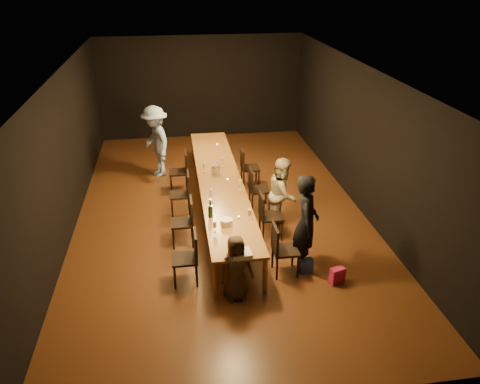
{
  "coord_description": "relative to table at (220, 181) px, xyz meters",
  "views": [
    {
      "loc": [
        -0.89,
        -8.88,
        4.81
      ],
      "look_at": [
        0.25,
        -1.17,
        1.0
      ],
      "focal_mm": 35.0,
      "sensor_mm": 36.0,
      "label": 1
    }
  ],
  "objects": [
    {
      "name": "chair_right_0",
      "position": [
        0.85,
        -2.4,
        -0.24
      ],
      "size": [
        0.42,
        0.42,
        0.93
      ],
      "primitive_type": null,
      "rotation": [
        0.0,
        0.0,
        -1.57
      ],
      "color": "black",
      "rests_on": "ground"
    },
    {
      "name": "ice_bucket",
      "position": [
        -0.05,
        0.3,
        0.15
      ],
      "size": [
        0.23,
        0.23,
        0.2
      ],
      "primitive_type": "cylinder",
      "rotation": [
        0.0,
        0.0,
        -0.28
      ],
      "color": "#BABBBF",
      "rests_on": "table"
    },
    {
      "name": "chair_left_2",
      "position": [
        -0.85,
        0.0,
        -0.24
      ],
      "size": [
        0.42,
        0.42,
        0.93
      ],
      "primitive_type": null,
      "rotation": [
        0.0,
        0.0,
        1.57
      ],
      "color": "black",
      "rests_on": "ground"
    },
    {
      "name": "wineglass_5",
      "position": [
        0.12,
        0.7,
        0.15
      ],
      "size": [
        0.06,
        0.06,
        0.21
      ],
      "primitive_type": null,
      "color": "silver",
      "rests_on": "table"
    },
    {
      "name": "table",
      "position": [
        0.0,
        0.0,
        0.0
      ],
      "size": [
        0.9,
        6.0,
        0.75
      ],
      "color": "olive",
      "rests_on": "ground"
    },
    {
      "name": "champagne_bottle",
      "position": [
        -0.34,
        -1.59,
        0.22
      ],
      "size": [
        0.1,
        0.1,
        0.35
      ],
      "primitive_type": null,
      "rotation": [
        0.0,
        0.0,
        0.18
      ],
      "color": "black",
      "rests_on": "table"
    },
    {
      "name": "chair_left_3",
      "position": [
        -0.85,
        1.2,
        -0.24
      ],
      "size": [
        0.42,
        0.42,
        0.93
      ],
      "primitive_type": null,
      "rotation": [
        0.0,
        0.0,
        1.57
      ],
      "color": "black",
      "rests_on": "ground"
    },
    {
      "name": "plate_stack",
      "position": [
        -0.09,
        -1.93,
        0.11
      ],
      "size": [
        0.27,
        0.27,
        0.12
      ],
      "primitive_type": "cylinder",
      "rotation": [
        0.0,
        0.0,
        -0.35
      ],
      "color": "white",
      "rests_on": "table"
    },
    {
      "name": "gift_bag_blue",
      "position": [
        1.22,
        -2.45,
        -0.57
      ],
      "size": [
        0.22,
        0.16,
        0.26
      ],
      "primitive_type": "cube",
      "rotation": [
        0.0,
        0.0,
        0.12
      ],
      "color": "#2646A8",
      "rests_on": "ground"
    },
    {
      "name": "tealight_near",
      "position": [
        0.15,
        -1.71,
        0.06
      ],
      "size": [
        0.05,
        0.05,
        0.03
      ],
      "primitive_type": "cylinder",
      "color": "#B2B7B2",
      "rests_on": "table"
    },
    {
      "name": "wineglass_1",
      "position": [
        0.33,
        -1.8,
        0.15
      ],
      "size": [
        0.06,
        0.06,
        0.21
      ],
      "primitive_type": null,
      "color": "beige",
      "rests_on": "table"
    },
    {
      "name": "tealight_mid",
      "position": [
        0.15,
        -0.09,
        0.06
      ],
      "size": [
        0.05,
        0.05,
        0.03
      ],
      "primitive_type": "cylinder",
      "color": "#B2B7B2",
      "rests_on": "table"
    },
    {
      "name": "chair_right_3",
      "position": [
        0.85,
        1.2,
        -0.24
      ],
      "size": [
        0.42,
        0.42,
        0.93
      ],
      "primitive_type": null,
      "rotation": [
        0.0,
        0.0,
        -1.57
      ],
      "color": "black",
      "rests_on": "ground"
    },
    {
      "name": "chair_left_1",
      "position": [
        -0.85,
        -1.2,
        -0.24
      ],
      "size": [
        0.42,
        0.42,
        0.93
      ],
      "primitive_type": null,
      "rotation": [
        0.0,
        0.0,
        1.57
      ],
      "color": "black",
      "rests_on": "ground"
    },
    {
      "name": "ground",
      "position": [
        0.0,
        0.0,
        -0.7
      ],
      "size": [
        10.0,
        10.0,
        0.0
      ],
      "primitive_type": "plane",
      "color": "#412010",
      "rests_on": "ground"
    },
    {
      "name": "gift_bag_red",
      "position": [
        1.65,
        -2.81,
        -0.56
      ],
      "size": [
        0.27,
        0.2,
        0.29
      ],
      "primitive_type": "cube",
      "rotation": [
        0.0,
        0.0,
        0.28
      ],
      "color": "#D11F5A",
      "rests_on": "ground"
    },
    {
      "name": "chair_right_2",
      "position": [
        0.85,
        0.0,
        -0.24
      ],
      "size": [
        0.42,
        0.42,
        0.93
      ],
      "primitive_type": null,
      "rotation": [
        0.0,
        0.0,
        -1.57
      ],
      "color": "black",
      "rests_on": "ground"
    },
    {
      "name": "wineglass_2",
      "position": [
        -0.26,
        -0.89,
        0.15
      ],
      "size": [
        0.06,
        0.06,
        0.21
      ],
      "primitive_type": null,
      "color": "silver",
      "rests_on": "table"
    },
    {
      "name": "woman_birthday",
      "position": [
        1.22,
        -2.26,
        0.18
      ],
      "size": [
        0.55,
        0.72,
        1.75
      ],
      "primitive_type": "imported",
      "rotation": [
        0.0,
        0.0,
        1.34
      ],
      "color": "black",
      "rests_on": "ground"
    },
    {
      "name": "woman_tan",
      "position": [
        1.15,
        -0.86,
        0.04
      ],
      "size": [
        0.79,
        0.88,
        1.49
      ],
      "primitive_type": "imported",
      "rotation": [
        0.0,
        0.0,
        1.2
      ],
      "color": "beige",
      "rests_on": "ground"
    },
    {
      "name": "chair_right_1",
      "position": [
        0.85,
        -1.2,
        -0.24
      ],
      "size": [
        0.42,
        0.42,
        0.93
      ],
      "primitive_type": null,
      "rotation": [
        0.0,
        0.0,
        -1.57
      ],
      "color": "black",
      "rests_on": "ground"
    },
    {
      "name": "wineglass_3",
      "position": [
        0.34,
        -0.55,
        0.15
      ],
      "size": [
        0.06,
        0.06,
        0.21
      ],
      "primitive_type": null,
      "color": "beige",
      "rests_on": "table"
    },
    {
      "name": "room_shell",
      "position": [
        0.0,
        0.0,
        1.38
      ],
      "size": [
        6.04,
        10.04,
        3.02
      ],
      "color": "black",
      "rests_on": "ground"
    },
    {
      "name": "wineglass_0",
      "position": [
        -0.31,
        -2.12,
        0.15
      ],
      "size": [
        0.06,
        0.06,
        0.21
      ],
      "primitive_type": null,
      "color": "beige",
      "rests_on": "table"
    },
    {
      "name": "chair_left_0",
      "position": [
        -0.85,
        -2.4,
        -0.24
      ],
      "size": [
        0.42,
        0.42,
        0.93
      ],
      "primitive_type": null,
      "rotation": [
        0.0,
        0.0,
        1.57
      ],
      "color": "black",
      "rests_on": "ground"
    },
    {
      "name": "birthday_cake",
      "position": [
        0.0,
        -2.9,
        0.09
      ],
      "size": [
        0.36,
        0.3,
        0.08
      ],
      "rotation": [
        0.0,
        0.0,
        0.1
      ],
      "color": "white",
      "rests_on": "table"
    },
    {
      "name": "wineglass_4",
      "position": [
        -0.28,
        0.45,
        0.15
      ],
      "size": [
        0.06,
        0.06,
        0.21
      ],
      "primitive_type": null,
      "color": "silver",
      "rests_on": "table"
    },
    {
      "name": "man_blue",
      "position": [
        -1.34,
        2.15,
        0.19
      ],
      "size": [
        1.03,
        1.31,
        1.77
      ],
      "primitive_type": "imported",
      "rotation": [
        0.0,
        0.0,
        -1.2
      ],
      "color": "#90B1DF",
      "rests_on": "ground"
    },
    {
      "name": "child",
      "position": [
        -0.07,
        -2.92,
        -0.14
      ],
      "size": [
        0.6,
        0.44,
        1.11
      ],
      "primitive_type": "imported",
      "rotation": [
        0.0,
        0.0,
        0.17
      ],
      "color": "#433325",
      "rests_on": "ground"
    },
    {
      "name": "tealight_far",
      "position": [
        0.15,
        2.03,
        0.06
      ],
      "size": [
        0.05,
        0.05,
        0.03
      ],
      "primitive_type": "cylinder",
      "color": "#B2B7B2",
      "rests_on": "table"
    }
  ]
}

